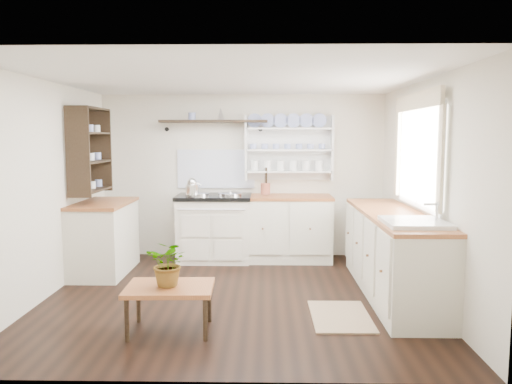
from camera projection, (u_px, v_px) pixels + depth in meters
floor at (235, 296)px, 5.37m from camera, size 4.00×3.80×0.01m
wall_back at (243, 176)px, 7.13m from camera, size 4.00×0.02×2.30m
wall_right at (426, 190)px, 5.20m from camera, size 0.02×3.80×2.30m
wall_left at (46, 189)px, 5.28m from camera, size 0.02×3.80×2.30m
ceiling at (234, 79)px, 5.12m from camera, size 4.00×3.80×0.01m
window at (418, 150)px, 5.31m from camera, size 0.08×1.55×1.22m
aga_cooker at (214, 227)px, 6.88m from camera, size 1.02×0.71×0.94m
back_cabinets at (285, 227)px, 6.90m from camera, size 1.27×0.63×0.90m
right_cabinets at (393, 253)px, 5.38m from camera, size 0.62×2.43×0.90m
belfast_sink at (414, 235)px, 4.60m from camera, size 0.55×0.60×0.45m
left_cabinets at (104, 237)px, 6.25m from camera, size 0.62×1.13×0.90m
plate_rack at (289, 148)px, 7.04m from camera, size 1.20×0.22×0.90m
high_shelf at (214, 122)px, 6.93m from camera, size 1.50×0.29×0.16m
left_shelving at (90, 150)px, 6.13m from camera, size 0.28×0.80×1.05m
kettle at (192, 187)px, 6.71m from camera, size 0.18×0.18×0.22m
utensil_crock at (265, 189)px, 6.92m from camera, size 0.13×0.13×0.15m
center_table at (170, 291)px, 4.36m from camera, size 0.77×0.56×0.41m
potted_plant at (169, 263)px, 4.33m from camera, size 0.44×0.41×0.41m
floor_rug at (340, 316)px, 4.74m from camera, size 0.55×0.85×0.02m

